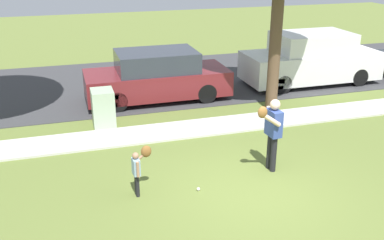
# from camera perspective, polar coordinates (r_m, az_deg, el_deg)

# --- Properties ---
(ground_plane) EXTENTS (48.00, 48.00, 0.00)m
(ground_plane) POSITION_cam_1_polar(r_m,az_deg,el_deg) (12.42, 1.23, -1.29)
(ground_plane) COLOR olive
(sidewalk_strip) EXTENTS (36.00, 1.20, 0.06)m
(sidewalk_strip) POSITION_cam_1_polar(r_m,az_deg,el_deg) (12.49, 1.09, -0.99)
(sidewalk_strip) COLOR beige
(sidewalk_strip) RESTS_ON ground
(road_surface) EXTENTS (36.00, 6.80, 0.02)m
(road_surface) POSITION_cam_1_polar(r_m,az_deg,el_deg) (17.06, -4.03, 5.16)
(road_surface) COLOR #38383A
(road_surface) RESTS_ON ground
(person_adult) EXTENTS (0.68, 0.67, 1.71)m
(person_adult) POSITION_cam_1_polar(r_m,az_deg,el_deg) (9.99, 10.32, -1.02)
(person_adult) COLOR black
(person_adult) RESTS_ON ground
(person_child) EXTENTS (0.44, 0.42, 1.03)m
(person_child) POSITION_cam_1_polar(r_m,az_deg,el_deg) (9.10, -6.84, -5.80)
(person_child) COLOR black
(person_child) RESTS_ON ground
(baseball) EXTENTS (0.07, 0.07, 0.07)m
(baseball) POSITION_cam_1_polar(r_m,az_deg,el_deg) (9.45, 0.82, -8.91)
(baseball) COLOR white
(baseball) RESTS_ON ground
(utility_cabinet) EXTENTS (0.61, 0.74, 1.09)m
(utility_cabinet) POSITION_cam_1_polar(r_m,az_deg,el_deg) (12.70, -11.40, 1.44)
(utility_cabinet) COLOR #9EB293
(utility_cabinet) RESTS_ON ground
(parked_suv_maroon) EXTENTS (4.70, 1.90, 1.63)m
(parked_suv_maroon) POSITION_cam_1_polar(r_m,az_deg,el_deg) (14.71, -4.54, 5.62)
(parked_suv_maroon) COLOR maroon
(parked_suv_maroon) RESTS_ON road_surface
(parked_van_white) EXTENTS (5.00, 1.95, 1.88)m
(parked_van_white) POSITION_cam_1_polar(r_m,az_deg,el_deg) (17.03, 15.07, 7.55)
(parked_van_white) COLOR silver
(parked_van_white) RESTS_ON road_surface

